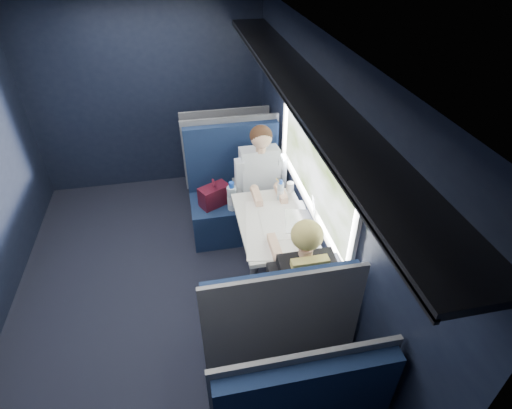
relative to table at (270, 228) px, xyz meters
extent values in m
cube|color=black|center=(-1.03, 0.00, -0.67)|extent=(2.80, 4.20, 0.01)
cube|color=black|center=(0.42, 0.00, 0.49)|extent=(0.10, 4.20, 2.30)
cube|color=black|center=(-1.03, 2.15, 0.49)|extent=(2.80, 0.10, 2.30)
cube|color=silver|center=(-1.03, 0.00, 1.69)|extent=(2.80, 4.20, 0.10)
cube|color=beige|center=(0.35, 0.00, 1.08)|extent=(0.03, 1.84, 0.07)
cube|color=beige|center=(0.35, 0.00, 0.23)|extent=(0.03, 1.84, 0.07)
cube|color=beige|center=(0.35, -0.89, 0.66)|extent=(0.03, 0.07, 0.78)
cube|color=beige|center=(0.35, 0.89, 0.66)|extent=(0.03, 0.07, 0.78)
cube|color=black|center=(0.19, 0.00, 1.32)|extent=(0.36, 4.10, 0.04)
cube|color=black|center=(0.02, 0.00, 1.30)|extent=(0.02, 4.10, 0.03)
cube|color=red|center=(0.35, 0.00, 1.23)|extent=(0.01, 0.10, 0.12)
cylinder|color=#54565E|center=(-0.15, 0.00, -0.31)|extent=(0.08, 0.08, 0.70)
cube|color=silver|center=(0.03, 0.00, 0.06)|extent=(0.62, 1.00, 0.04)
cube|color=#0B1632|center=(-0.18, 0.78, -0.44)|extent=(1.00, 0.50, 0.45)
cube|color=#0B1632|center=(-0.18, 1.08, 0.16)|extent=(1.00, 0.10, 0.75)
cube|color=#54565E|center=(-0.18, 1.14, 0.19)|extent=(1.04, 0.03, 0.82)
cube|color=#54565E|center=(-0.18, 0.73, -0.11)|extent=(0.06, 0.40, 0.20)
cube|color=#4A0F1F|center=(-0.43, 0.76, -0.10)|extent=(0.35, 0.29, 0.22)
cylinder|color=#4A0F1F|center=(-0.43, 0.76, 0.05)|extent=(0.08, 0.13, 0.03)
cylinder|color=silver|center=(-0.26, 0.65, -0.08)|extent=(0.10, 0.10, 0.27)
cylinder|color=blue|center=(-0.26, 0.65, 0.08)|extent=(0.05, 0.05, 0.06)
cube|color=#0B1632|center=(-0.18, -0.78, -0.44)|extent=(1.00, 0.50, 0.45)
cube|color=#0B1632|center=(-0.18, -1.08, 0.16)|extent=(1.00, 0.10, 0.75)
cube|color=#54565E|center=(-0.18, -1.14, 0.19)|extent=(1.04, 0.03, 0.82)
cube|color=#54565E|center=(-0.18, -0.73, -0.11)|extent=(0.06, 0.40, 0.20)
cube|color=#0B1632|center=(-0.18, 1.88, -0.44)|extent=(1.00, 0.40, 0.45)
cube|color=#0B1632|center=(-0.18, 1.64, 0.12)|extent=(1.00, 0.10, 0.66)
cube|color=#54565E|center=(-0.18, 1.59, 0.14)|extent=(1.04, 0.03, 0.72)
cube|color=#0B1632|center=(-0.18, -1.64, 0.12)|extent=(1.00, 0.10, 0.66)
cube|color=#54565E|center=(-0.18, -1.59, 0.14)|extent=(1.04, 0.03, 0.72)
cube|color=black|center=(0.07, 0.64, -0.13)|extent=(0.36, 0.44, 0.16)
cube|color=black|center=(0.07, 0.44, -0.44)|extent=(0.32, 0.12, 0.45)
cube|color=silver|center=(0.07, 0.80, 0.12)|extent=(0.40, 0.29, 0.53)
cylinder|color=#D8A88C|center=(0.07, 0.76, 0.40)|extent=(0.10, 0.10, 0.06)
sphere|color=#D8A88C|center=(0.07, 0.74, 0.53)|extent=(0.21, 0.21, 0.21)
sphere|color=#382114|center=(0.07, 0.76, 0.55)|extent=(0.22, 0.22, 0.22)
cube|color=silver|center=(-0.15, 0.76, 0.12)|extent=(0.09, 0.12, 0.34)
cube|color=silver|center=(0.29, 0.76, 0.12)|extent=(0.09, 0.12, 0.34)
cube|color=black|center=(0.07, -0.64, -0.13)|extent=(0.36, 0.44, 0.16)
cube|color=black|center=(0.07, -0.44, -0.44)|extent=(0.32, 0.12, 0.45)
cube|color=black|center=(0.07, -0.80, 0.12)|extent=(0.40, 0.29, 0.53)
cylinder|color=#D8A88C|center=(0.07, -0.76, 0.40)|extent=(0.10, 0.10, 0.06)
sphere|color=#D8A88C|center=(0.07, -0.74, 0.53)|extent=(0.21, 0.21, 0.21)
sphere|color=tan|center=(0.07, -0.76, 0.55)|extent=(0.22, 0.22, 0.22)
cube|color=black|center=(-0.15, -0.76, 0.12)|extent=(0.09, 0.12, 0.34)
cube|color=black|center=(0.29, -0.76, 0.12)|extent=(0.09, 0.12, 0.34)
cube|color=tan|center=(0.07, -0.86, 0.24)|extent=(0.26, 0.07, 0.36)
cube|color=white|center=(0.04, -0.10, 0.08)|extent=(0.68, 0.88, 0.01)
cube|color=silver|center=(0.25, -0.06, 0.08)|extent=(0.33, 0.40, 0.02)
cube|color=silver|center=(0.38, -0.06, 0.22)|extent=(0.10, 0.34, 0.24)
cube|color=black|center=(0.37, -0.06, 0.22)|extent=(0.08, 0.29, 0.19)
cylinder|color=silver|center=(0.17, 0.33, 0.16)|extent=(0.06, 0.06, 0.17)
cylinder|color=blue|center=(0.17, 0.33, 0.27)|extent=(0.03, 0.03, 0.04)
cylinder|color=white|center=(0.30, 0.44, 0.12)|extent=(0.07, 0.07, 0.09)
camera|label=1|loc=(-0.67, -2.69, 2.30)|focal=28.00mm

